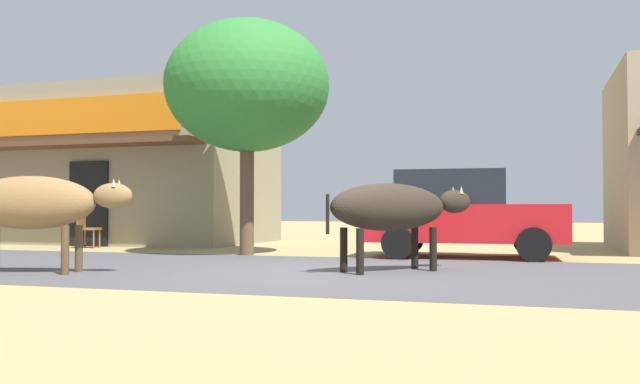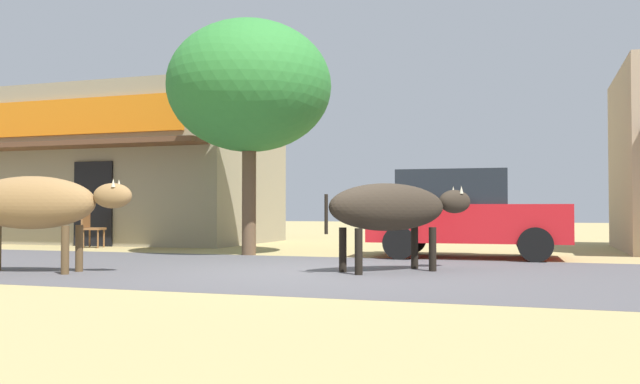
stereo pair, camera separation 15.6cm
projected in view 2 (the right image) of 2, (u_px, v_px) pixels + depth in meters
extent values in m
plane|color=tan|center=(319.00, 271.00, 9.74)|extent=(80.00, 80.00, 0.00)
cube|color=#4F4D50|center=(319.00, 271.00, 9.74)|extent=(72.00, 5.65, 0.00)
cube|color=gray|center=(117.00, 169.00, 18.94)|extent=(8.56, 4.46, 4.15)
cube|color=orange|center=(63.00, 117.00, 16.79)|extent=(6.85, 0.10, 0.90)
cube|color=brown|center=(52.00, 145.00, 16.40)|extent=(8.22, 0.90, 0.12)
cube|color=black|center=(93.00, 204.00, 16.48)|extent=(1.10, 0.06, 2.10)
cylinder|color=brown|center=(249.00, 197.00, 13.31)|extent=(0.28, 0.28, 2.31)
ellipsoid|color=#2E7931|center=(249.00, 86.00, 13.37)|extent=(3.29, 3.29, 2.64)
cube|color=red|center=(468.00, 223.00, 12.55)|extent=(3.69, 1.81, 0.70)
cube|color=#1E2328|center=(453.00, 188.00, 12.64)|extent=(2.06, 1.60, 0.64)
cylinder|color=black|center=(531.00, 240.00, 13.02)|extent=(0.61, 0.21, 0.60)
cylinder|color=black|center=(535.00, 245.00, 11.44)|extent=(0.61, 0.21, 0.60)
cylinder|color=black|center=(411.00, 239.00, 13.64)|extent=(0.61, 0.21, 0.60)
cylinder|color=black|center=(399.00, 243.00, 12.06)|extent=(0.61, 0.21, 0.60)
ellipsoid|color=olive|center=(31.00, 203.00, 9.55)|extent=(2.03, 1.01, 0.76)
ellipsoid|color=olive|center=(113.00, 196.00, 9.43)|extent=(0.61, 0.39, 0.36)
cone|color=beige|center=(119.00, 183.00, 9.53)|extent=(0.06, 0.06, 0.12)
cone|color=beige|center=(113.00, 183.00, 9.33)|extent=(0.06, 0.06, 0.12)
cylinder|color=brown|center=(79.00, 248.00, 9.68)|extent=(0.11, 0.11, 0.68)
cylinder|color=brown|center=(65.00, 250.00, 9.26)|extent=(0.11, 0.11, 0.68)
ellipsoid|color=#2E261D|center=(388.00, 207.00, 9.68)|extent=(1.83, 1.81, 0.69)
ellipsoid|color=#2E261D|center=(455.00, 202.00, 10.22)|extent=(0.60, 0.59, 0.36)
cone|color=beige|center=(453.00, 190.00, 10.33)|extent=(0.06, 0.06, 0.12)
cone|color=beige|center=(461.00, 190.00, 10.15)|extent=(0.06, 0.06, 0.12)
cylinder|color=black|center=(415.00, 248.00, 10.15)|extent=(0.11, 0.11, 0.64)
cylinder|color=black|center=(433.00, 249.00, 9.73)|extent=(0.11, 0.11, 0.64)
cylinder|color=black|center=(343.00, 250.00, 9.60)|extent=(0.11, 0.11, 0.64)
cylinder|color=black|center=(359.00, 252.00, 9.18)|extent=(0.11, 0.11, 0.64)
cylinder|color=black|center=(326.00, 214.00, 9.24)|extent=(0.05, 0.05, 0.56)
cube|color=brown|center=(94.00, 229.00, 15.77)|extent=(0.53, 0.53, 0.05)
cube|color=brown|center=(86.00, 218.00, 15.79)|extent=(0.14, 0.44, 0.44)
cylinder|color=brown|center=(104.00, 238.00, 15.93)|extent=(0.04, 0.04, 0.43)
cylinder|color=brown|center=(98.00, 239.00, 15.58)|extent=(0.04, 0.04, 0.43)
cylinder|color=brown|center=(90.00, 238.00, 15.95)|extent=(0.04, 0.04, 0.43)
cylinder|color=brown|center=(83.00, 239.00, 15.60)|extent=(0.04, 0.04, 0.43)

